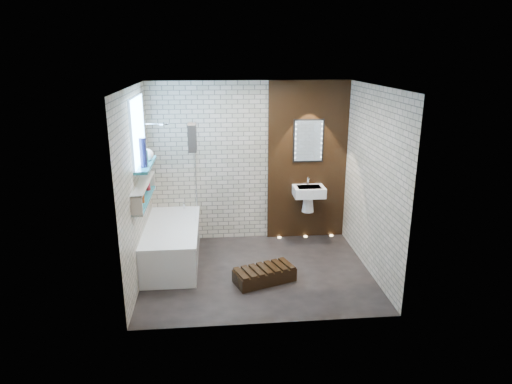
{
  "coord_description": "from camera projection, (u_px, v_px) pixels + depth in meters",
  "views": [
    {
      "loc": [
        -0.57,
        -5.84,
        3.01
      ],
      "look_at": [
        0.0,
        0.15,
        1.15
      ],
      "focal_mm": 31.76,
      "sensor_mm": 36.0,
      "label": 1
    }
  ],
  "objects": [
    {
      "name": "bath_screen",
      "position": [
        195.0,
        171.0,
        6.88
      ],
      "size": [
        0.01,
        0.78,
        1.4
      ],
      "primitive_type": "cube",
      "color": "white",
      "rests_on": "bathtub"
    },
    {
      "name": "niche_bottles",
      "position": [
        146.0,
        189.0,
        6.34
      ],
      "size": [
        0.06,
        0.64,
        0.16
      ],
      "color": "maroon",
      "rests_on": "display_niche"
    },
    {
      "name": "shower_head",
      "position": [
        163.0,
        124.0,
        6.69
      ],
      "size": [
        0.18,
        0.18,
        0.02
      ],
      "primitive_type": "cylinder",
      "color": "silver",
      "rests_on": "room_shell"
    },
    {
      "name": "room_shell",
      "position": [
        257.0,
        185.0,
        6.11
      ],
      "size": [
        3.24,
        3.2,
        2.6
      ],
      "color": "gray",
      "rests_on": "ground"
    },
    {
      "name": "led_mirror",
      "position": [
        308.0,
        141.0,
        7.26
      ],
      "size": [
        0.5,
        0.02,
        0.7
      ],
      "color": "black",
      "rests_on": "walnut_panel"
    },
    {
      "name": "ground",
      "position": [
        257.0,
        272.0,
        6.49
      ],
      "size": [
        3.2,
        3.2,
        0.0
      ],
      "primitive_type": "plane",
      "color": "black",
      "rests_on": "ground"
    },
    {
      "name": "washbasin",
      "position": [
        309.0,
        195.0,
        7.37
      ],
      "size": [
        0.5,
        0.36,
        0.58
      ],
      "color": "white",
      "rests_on": "walnut_panel"
    },
    {
      "name": "bathtub",
      "position": [
        172.0,
        243.0,
        6.72
      ],
      "size": [
        0.79,
        1.74,
        0.7
      ],
      "color": "white",
      "rests_on": "ground"
    },
    {
      "name": "sill_vases",
      "position": [
        146.0,
        155.0,
        6.17
      ],
      "size": [
        0.17,
        0.49,
        0.39
      ],
      "color": "#15183C",
      "rests_on": "clerestory_window"
    },
    {
      "name": "floor_uplights",
      "position": [
        306.0,
        236.0,
        7.72
      ],
      "size": [
        0.96,
        0.06,
        0.01
      ],
      "color": "#FFD899",
      "rests_on": "ground"
    },
    {
      "name": "towel",
      "position": [
        192.0,
        137.0,
        6.44
      ],
      "size": [
        0.11,
        0.3,
        0.39
      ],
      "primitive_type": "cube",
      "color": "black",
      "rests_on": "bath_screen"
    },
    {
      "name": "walnut_panel",
      "position": [
        307.0,
        162.0,
        7.4
      ],
      "size": [
        1.3,
        0.06,
        2.6
      ],
      "primitive_type": "cube",
      "color": "black",
      "rests_on": "ground"
    },
    {
      "name": "walnut_step",
      "position": [
        264.0,
        275.0,
        6.19
      ],
      "size": [
        0.89,
        0.62,
        0.18
      ],
      "primitive_type": "cube",
      "rotation": [
        0.0,
        0.0,
        0.35
      ],
      "color": "black",
      "rests_on": "ground"
    },
    {
      "name": "clerestory_window",
      "position": [
        139.0,
        138.0,
        6.12
      ],
      "size": [
        0.18,
        1.0,
        0.94
      ],
      "color": "#7FADE0",
      "rests_on": "room_shell"
    },
    {
      "name": "display_niche",
      "position": [
        144.0,
        192.0,
        6.14
      ],
      "size": [
        0.14,
        1.3,
        0.26
      ],
      "color": "#237481",
      "rests_on": "room_shell"
    }
  ]
}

